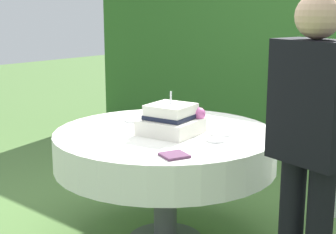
{
  "coord_description": "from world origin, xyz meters",
  "views": [
    {
      "loc": [
        2.04,
        -2.33,
        1.54
      ],
      "look_at": [
        0.03,
        -0.01,
        0.86
      ],
      "focal_mm": 53.48,
      "sensor_mm": 36.0,
      "label": 1
    }
  ],
  "objects_px": {
    "serving_plate_left": "(135,120)",
    "standing_person": "(310,145)",
    "wedding_cake": "(172,120)",
    "serving_plate_near": "(221,134)",
    "serving_plate_far": "(216,140)",
    "napkin_stack": "(174,155)",
    "cake_table": "(165,149)"
  },
  "relations": [
    {
      "from": "serving_plate_left",
      "to": "standing_person",
      "type": "relative_size",
      "value": 0.09
    },
    {
      "from": "wedding_cake",
      "to": "standing_person",
      "type": "xyz_separation_m",
      "value": [
        1.03,
        -0.24,
        0.08
      ]
    },
    {
      "from": "serving_plate_left",
      "to": "napkin_stack",
      "type": "distance_m",
      "value": 0.87
    },
    {
      "from": "serving_plate_left",
      "to": "standing_person",
      "type": "xyz_separation_m",
      "value": [
        1.45,
        -0.33,
        0.16
      ]
    },
    {
      "from": "cake_table",
      "to": "serving_plate_near",
      "type": "distance_m",
      "value": 0.38
    },
    {
      "from": "serving_plate_left",
      "to": "cake_table",
      "type": "bearing_deg",
      "value": -11.98
    },
    {
      "from": "cake_table",
      "to": "serving_plate_far",
      "type": "bearing_deg",
      "value": 2.26
    },
    {
      "from": "serving_plate_far",
      "to": "serving_plate_left",
      "type": "height_order",
      "value": "same"
    },
    {
      "from": "serving_plate_near",
      "to": "serving_plate_left",
      "type": "distance_m",
      "value": 0.67
    },
    {
      "from": "wedding_cake",
      "to": "standing_person",
      "type": "height_order",
      "value": "standing_person"
    },
    {
      "from": "serving_plate_far",
      "to": "napkin_stack",
      "type": "xyz_separation_m",
      "value": [
        0.01,
        -0.4,
        0.0
      ]
    },
    {
      "from": "napkin_stack",
      "to": "standing_person",
      "type": "xyz_separation_m",
      "value": [
        0.7,
        0.12,
        0.16
      ]
    },
    {
      "from": "serving_plate_far",
      "to": "standing_person",
      "type": "relative_size",
      "value": 0.07
    },
    {
      "from": "serving_plate_far",
      "to": "napkin_stack",
      "type": "relative_size",
      "value": 0.87
    },
    {
      "from": "napkin_stack",
      "to": "wedding_cake",
      "type": "bearing_deg",
      "value": 132.09
    },
    {
      "from": "cake_table",
      "to": "serving_plate_left",
      "type": "distance_m",
      "value": 0.37
    },
    {
      "from": "wedding_cake",
      "to": "serving_plate_far",
      "type": "height_order",
      "value": "wedding_cake"
    },
    {
      "from": "wedding_cake",
      "to": "standing_person",
      "type": "relative_size",
      "value": 0.23
    },
    {
      "from": "serving_plate_left",
      "to": "standing_person",
      "type": "bearing_deg",
      "value": -13.01
    },
    {
      "from": "cake_table",
      "to": "standing_person",
      "type": "xyz_separation_m",
      "value": [
        1.1,
        -0.26,
        0.29
      ]
    },
    {
      "from": "wedding_cake",
      "to": "serving_plate_far",
      "type": "bearing_deg",
      "value": 6.29
    },
    {
      "from": "serving_plate_near",
      "to": "napkin_stack",
      "type": "height_order",
      "value": "napkin_stack"
    },
    {
      "from": "serving_plate_far",
      "to": "serving_plate_left",
      "type": "bearing_deg",
      "value": 175.46
    },
    {
      "from": "wedding_cake",
      "to": "napkin_stack",
      "type": "bearing_deg",
      "value": -47.91
    },
    {
      "from": "serving_plate_far",
      "to": "standing_person",
      "type": "xyz_separation_m",
      "value": [
        0.71,
        -0.28,
        0.16
      ]
    },
    {
      "from": "serving_plate_left",
      "to": "standing_person",
      "type": "height_order",
      "value": "standing_person"
    },
    {
      "from": "serving_plate_far",
      "to": "serving_plate_near",
      "type": "bearing_deg",
      "value": 114.6
    },
    {
      "from": "serving_plate_near",
      "to": "standing_person",
      "type": "xyz_separation_m",
      "value": [
        0.78,
        -0.42,
        0.16
      ]
    },
    {
      "from": "serving_plate_far",
      "to": "wedding_cake",
      "type": "bearing_deg",
      "value": -173.71
    },
    {
      "from": "cake_table",
      "to": "napkin_stack",
      "type": "distance_m",
      "value": 0.56
    },
    {
      "from": "cake_table",
      "to": "serving_plate_near",
      "type": "bearing_deg",
      "value": 26.96
    },
    {
      "from": "serving_plate_near",
      "to": "standing_person",
      "type": "height_order",
      "value": "standing_person"
    }
  ]
}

